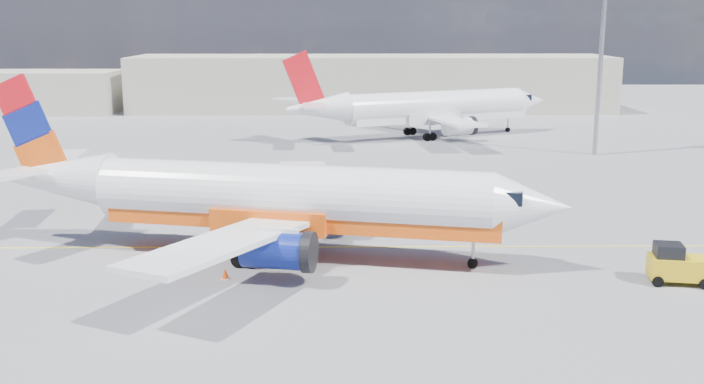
{
  "coord_description": "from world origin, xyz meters",
  "views": [
    {
      "loc": [
        0.96,
        -42.17,
        13.42
      ],
      "look_at": [
        1.41,
        2.48,
        3.5
      ],
      "focal_mm": 40.0,
      "sensor_mm": 36.0,
      "label": 1
    }
  ],
  "objects_px": {
    "second_jet": "(427,108)",
    "gse_tug": "(677,265)",
    "traffic_cone": "(225,274)",
    "main_jet": "(275,198)"
  },
  "relations": [
    {
      "from": "traffic_cone",
      "to": "main_jet",
      "type": "bearing_deg",
      "value": 60.54
    },
    {
      "from": "main_jet",
      "to": "traffic_cone",
      "type": "relative_size",
      "value": 56.61
    },
    {
      "from": "second_jet",
      "to": "gse_tug",
      "type": "relative_size",
      "value": 10.41
    },
    {
      "from": "second_jet",
      "to": "gse_tug",
      "type": "xyz_separation_m",
      "value": [
        7.62,
        -50.95,
        -2.39
      ]
    },
    {
      "from": "gse_tug",
      "to": "traffic_cone",
      "type": "distance_m",
      "value": 23.47
    },
    {
      "from": "main_jet",
      "to": "second_jet",
      "type": "distance_m",
      "value": 47.92
    },
    {
      "from": "second_jet",
      "to": "traffic_cone",
      "type": "xyz_separation_m",
      "value": [
        -15.82,
        -50.08,
        -3.08
      ]
    },
    {
      "from": "gse_tug",
      "to": "second_jet",
      "type": "bearing_deg",
      "value": 108.66
    },
    {
      "from": "second_jet",
      "to": "traffic_cone",
      "type": "distance_m",
      "value": 52.61
    },
    {
      "from": "second_jet",
      "to": "gse_tug",
      "type": "height_order",
      "value": "second_jet"
    }
  ]
}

